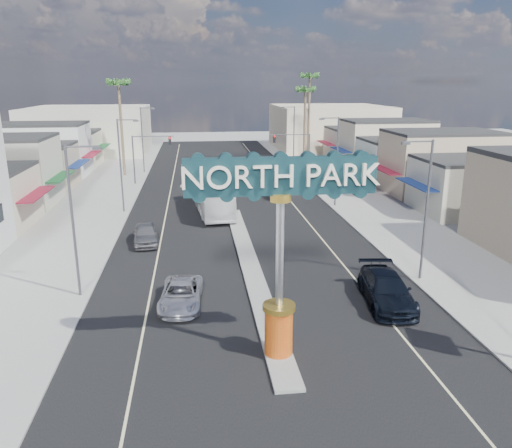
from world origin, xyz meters
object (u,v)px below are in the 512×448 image
object	(u,v)px
streetlight_r_far	(293,135)
suv_right	(386,289)
streetlight_r_mid	(335,157)
car_parked_left	(145,234)
streetlight_r_near	(424,204)
suv_left	(181,294)
palm_left_far	(119,88)
traffic_signal_left	(148,150)
city_bus	(212,195)
streetlight_l_far	(143,137)
palm_right_mid	(305,94)
streetlight_l_near	(75,214)
gateway_sign	(280,235)
car_parked_right	(277,188)
streetlight_l_mid	(122,161)
palm_right_far	(310,81)
traffic_signal_right	(295,147)

from	to	relation	value
streetlight_r_far	suv_right	world-z (taller)	streetlight_r_far
streetlight_r_mid	car_parked_left	distance (m)	21.13
streetlight_r_near	suv_left	size ratio (longest dim) A/B	1.81
palm_left_far	suv_left	bearing A→B (deg)	-78.68
streetlight_r_near	palm_left_far	distance (m)	46.80
traffic_signal_left	city_bus	world-z (taller)	traffic_signal_left
streetlight_l_far	palm_right_mid	distance (m)	24.41
streetlight_l_near	streetlight_r_mid	xyz separation A→B (m)	(20.87, 20.00, 0.00)
suv_right	gateway_sign	bearing A→B (deg)	-139.01
streetlight_r_near	car_parked_right	xyz separation A→B (m)	(-4.93, 25.37, -4.18)
streetlight_r_near	palm_left_far	bearing A→B (deg)	120.36
streetlight_r_far	car_parked_right	world-z (taller)	streetlight_r_far
gateway_sign	car_parked_left	xyz separation A→B (m)	(-7.61, 17.88, -5.13)
palm_left_far	car_parked_left	distance (m)	32.43
palm_right_mid	suv_right	xyz separation A→B (m)	(-5.91, -49.15, -9.73)
gateway_sign	streetlight_l_mid	size ratio (longest dim) A/B	1.02
palm_right_far	suv_right	size ratio (longest dim) A/B	2.34
suv_left	car_parked_right	xyz separation A→B (m)	(10.10, 27.34, 0.19)
traffic_signal_right	palm_right_mid	size ratio (longest dim) A/B	0.50
suv_right	palm_right_mid	bearing A→B (deg)	89.64
traffic_signal_right	streetlight_l_far	size ratio (longest dim) A/B	0.67
palm_left_far	palm_right_far	distance (m)	30.48
car_parked_right	palm_left_far	bearing A→B (deg)	140.16
traffic_signal_right	car_parked_left	world-z (taller)	traffic_signal_right
streetlight_l_mid	streetlight_r_mid	distance (m)	20.87
traffic_signal_right	palm_right_mid	bearing A→B (deg)	72.37
streetlight_l_mid	car_parked_left	distance (m)	11.36
streetlight_l_near	car_parked_left	distance (m)	11.11
suv_right	traffic_signal_right	bearing A→B (deg)	93.27
gateway_sign	suv_right	distance (m)	9.97
streetlight_r_mid	car_parked_right	size ratio (longest dim) A/B	1.68
traffic_signal_right	palm_right_far	distance (m)	20.59
streetlight_l_near	suv_right	world-z (taller)	streetlight_l_near
streetlight_l_mid	traffic_signal_left	bearing A→B (deg)	84.90
streetlight_r_far	suv_left	bearing A→B (deg)	-108.87
gateway_sign	city_bus	distance (m)	27.84
streetlight_l_mid	car_parked_right	distance (m)	17.33
suv_left	city_bus	bearing A→B (deg)	87.42
streetlight_r_mid	palm_right_far	distance (m)	33.14
streetlight_l_near	palm_right_far	bearing A→B (deg)	63.94
palm_right_far	car_parked_right	xyz separation A→B (m)	(-9.50, -26.63, -11.50)
streetlight_l_far	streetlight_r_mid	world-z (taller)	same
palm_left_far	streetlight_r_mid	bearing A→B (deg)	-40.48
car_parked_right	streetlight_r_mid	bearing A→B (deg)	-48.94
streetlight_l_near	car_parked_left	bearing A→B (deg)	74.04
traffic_signal_left	car_parked_right	xyz separation A→B (m)	(14.68, -8.62, -3.39)
traffic_signal_left	streetlight_l_near	world-z (taller)	streetlight_l_near
gateway_sign	car_parked_left	world-z (taller)	gateway_sign
streetlight_l_mid	palm_right_far	world-z (taller)	palm_right_far
palm_left_far	palm_right_mid	bearing A→B (deg)	12.99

